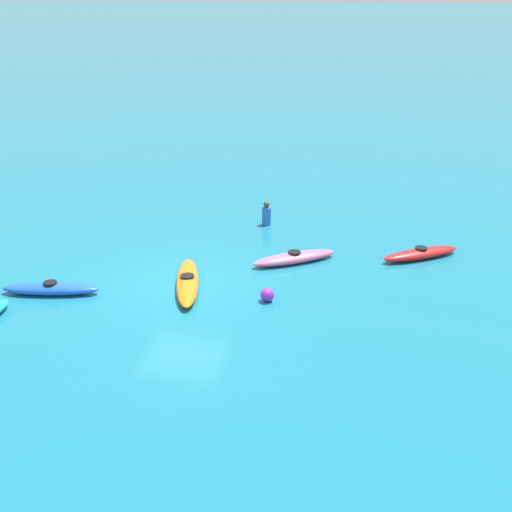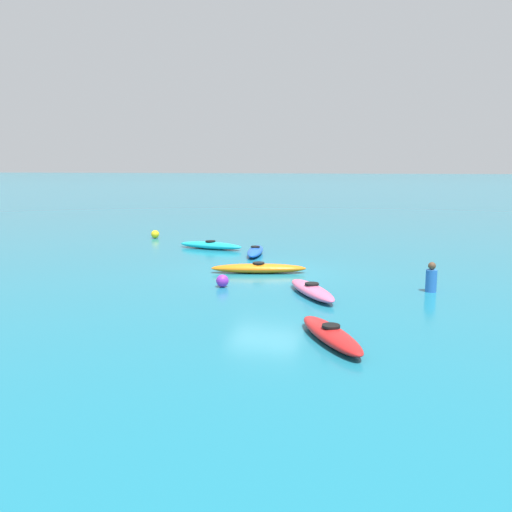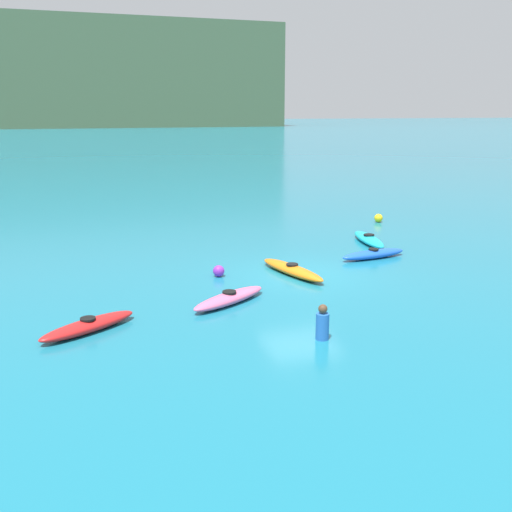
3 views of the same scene
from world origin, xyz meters
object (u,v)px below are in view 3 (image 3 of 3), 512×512
Objects in this scene: kayak_blue at (373,254)px; person_near_shore at (322,324)px; kayak_cyan at (369,239)px; buoy_yellow at (378,218)px; kayak_orange at (292,270)px; buoy_purple at (219,271)px; kayak_pink at (229,298)px; kayak_red at (88,326)px.

person_near_shore is at bearing -126.48° from kayak_blue.
kayak_cyan is 7.63× the size of buoy_yellow.
kayak_orange is 8.63× the size of buoy_purple.
kayak_orange is (-4.72, -3.54, -0.00)m from kayak_cyan.
kayak_orange is at bearing 39.98° from kayak_pink.
kayak_cyan is 3.57× the size of person_near_shore.
person_near_shore is (-1.34, -5.60, 0.22)m from kayak_orange.
kayak_blue is at bearing 28.49° from kayak_pink.
kayak_red and kayak_pink have the same top height.
kayak_orange is 2.46m from buoy_purple.
kayak_blue and kayak_red have the same top height.
kayak_orange is at bearing 27.07° from kayak_red.
buoy_yellow is at bearing 44.26° from kayak_pink.
kayak_pink is at bearing -97.64° from buoy_purple.
person_near_shore is (-8.71, -13.16, 0.18)m from buoy_yellow.
kayak_red is at bearing -164.48° from kayak_pink.
kayak_blue and kayak_orange have the same top height.
kayak_pink is at bearing 15.52° from kayak_red.
kayak_blue is 2.61m from kayak_cyan.
kayak_blue and kayak_cyan have the same top height.
person_near_shore is (-6.07, -9.14, 0.22)m from kayak_cyan.
kayak_cyan is 7.77m from buoy_purple.
kayak_cyan is 9.54m from kayak_pink.
kayak_pink is (-2.79, -2.34, 0.00)m from kayak_orange.
buoy_purple reaches higher than kayak_blue.
kayak_red is 5.80m from buoy_purple.
buoy_yellow reaches higher than kayak_orange.
buoy_purple is at bearing -156.72° from kayak_cyan.
kayak_pink is (-6.45, -3.50, 0.00)m from kayak_blue.
kayak_red is at bearing -137.75° from buoy_purple.
kayak_red is 6.31× the size of buoy_yellow.
buoy_purple is (4.29, 3.90, 0.03)m from kayak_red.
person_near_shore reaches higher than kayak_blue.
person_near_shore is at bearing -123.56° from kayak_cyan.
kayak_orange is 3.77× the size of person_near_shore.
kayak_red is (-10.36, -4.59, 0.00)m from kayak_blue.
buoy_yellow is (14.07, 10.99, 0.04)m from kayak_red.
kayak_orange is 8.05× the size of buoy_yellow.
kayak_orange and kayak_pink have the same top height.
kayak_orange is (6.70, 3.43, -0.00)m from kayak_red.
kayak_blue is 0.84× the size of kayak_orange.
buoy_purple is (-6.07, -0.69, 0.03)m from kayak_blue.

